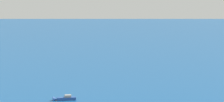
# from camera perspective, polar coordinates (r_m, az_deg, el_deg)

# --- Properties ---
(motorboat_inshore) EXTENTS (5.17, 10.92, 3.07)m
(motorboat_inshore) POSITION_cam_1_polar(r_m,az_deg,el_deg) (215.31, -6.00, -5.81)
(motorboat_inshore) COLOR #23478C
(motorboat_inshore) RESTS_ON ground_plane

